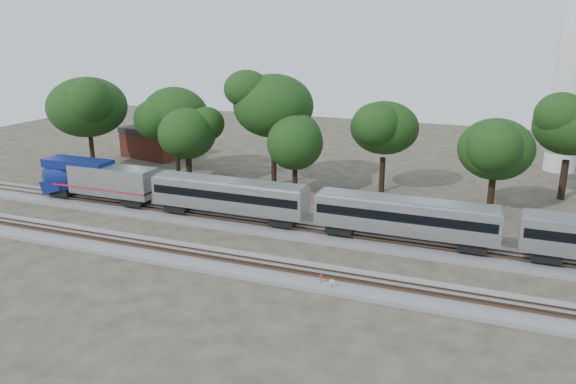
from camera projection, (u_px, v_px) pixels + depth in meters
name	position (u px, v px, depth m)	size (l,w,h in m)	color
ground	(266.00, 252.00, 53.59)	(160.00, 160.00, 0.00)	#383328
track_far	(289.00, 229.00, 58.88)	(160.00, 5.00, 0.73)	slate
track_near	(248.00, 266.00, 49.97)	(160.00, 5.00, 0.73)	slate
train	(407.00, 216.00, 53.75)	(91.40, 3.15, 4.65)	silver
switch_stand_red	(321.00, 279.00, 46.10)	(0.36, 0.13, 1.15)	#512D19
switch_stand_white	(332.00, 284.00, 45.31)	(0.35, 0.08, 1.09)	#512D19
switch_lever	(300.00, 285.00, 46.28)	(0.50, 0.30, 0.30)	#512D19
brick_building	(156.00, 142.00, 91.86)	(11.39, 9.13, 4.84)	brown
tree_0	(88.00, 107.00, 79.96)	(9.70, 9.70, 13.68)	black
tree_1	(175.00, 116.00, 79.59)	(8.51, 8.51, 11.99)	black
tree_2	(187.00, 134.00, 74.44)	(7.05, 7.05, 9.93)	black
tree_3	(273.00, 106.00, 72.93)	(10.86, 10.86, 15.31)	black
tree_4	(295.00, 143.00, 69.32)	(6.91, 6.91, 9.75)	black
tree_5	(384.00, 128.00, 70.59)	(8.49, 8.49, 11.97)	black
tree_6	(496.00, 149.00, 63.04)	(7.49, 7.49, 10.56)	black
tree_7	(571.00, 126.00, 67.21)	(9.32, 9.32, 13.15)	black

